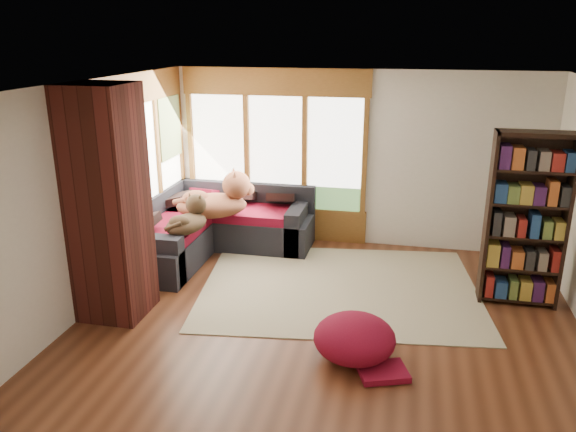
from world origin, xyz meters
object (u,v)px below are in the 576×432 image
at_px(dog_brindle, 189,221).
at_px(area_rug, 339,287).
at_px(sectional_sofa, 214,231).
at_px(dog_tan, 218,201).
at_px(brick_chimney, 108,205).
at_px(bookshelf, 526,221).
at_px(pouf, 355,337).

bearing_deg(dog_brindle, area_rug, -79.77).
bearing_deg(sectional_sofa, area_rug, -26.11).
height_order(sectional_sofa, dog_tan, dog_tan).
bearing_deg(brick_chimney, area_rug, 25.89).
height_order(bookshelf, dog_brindle, bookshelf).
relative_size(brick_chimney, sectional_sofa, 1.18).
height_order(sectional_sofa, pouf, sectional_sofa).
relative_size(sectional_sofa, dog_tan, 1.89).
distance_m(sectional_sofa, dog_tan, 0.56).
relative_size(brick_chimney, pouf, 3.19).
xyz_separation_m(bookshelf, pouf, (-1.77, -1.63, -0.80)).
bearing_deg(dog_tan, bookshelf, -31.16).
xyz_separation_m(brick_chimney, area_rug, (2.42, 1.18, -1.29)).
bearing_deg(bookshelf, brick_chimney, -164.79).
bearing_deg(brick_chimney, dog_brindle, 71.75).
distance_m(sectional_sofa, dog_brindle, 0.92).
relative_size(brick_chimney, bookshelf, 1.26).
relative_size(area_rug, pouf, 4.22).
distance_m(area_rug, bookshelf, 2.35).
xyz_separation_m(pouf, dog_brindle, (-2.36, 1.63, 0.50)).
relative_size(pouf, dog_brindle, 1.04).
xyz_separation_m(brick_chimney, pouf, (2.77, -0.40, -1.07)).
xyz_separation_m(area_rug, dog_tan, (-1.84, 0.73, 0.82)).
height_order(pouf, dog_tan, dog_tan).
height_order(area_rug, bookshelf, bookshelf).
bearing_deg(pouf, brick_chimney, 171.81).
distance_m(brick_chimney, pouf, 2.99).
bearing_deg(brick_chimney, bookshelf, 15.21).
relative_size(area_rug, bookshelf, 1.67).
xyz_separation_m(sectional_sofa, dog_tan, (0.13, -0.15, 0.52)).
bearing_deg(area_rug, sectional_sofa, 156.18).
height_order(sectional_sofa, dog_brindle, dog_brindle).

